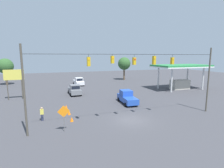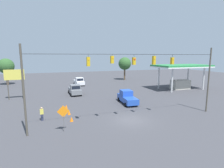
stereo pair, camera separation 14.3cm
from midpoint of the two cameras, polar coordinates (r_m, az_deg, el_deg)
ground_plane at (r=22.26m, az=6.45°, el=-11.64°), size 140.00×140.00×0.00m
overhead_signal_span at (r=20.54m, az=7.27°, el=3.19°), size 23.51×0.38×9.00m
pickup_truck_blue_crossing_near at (r=29.64m, az=5.08°, el=-4.37°), size 2.51×5.64×2.12m
pickup_truck_grey_withflow_far at (r=36.88m, az=-11.91°, el=-1.87°), size 2.40×5.16×2.12m
pickup_truck_white_withflow_deep at (r=48.53m, az=-10.62°, el=0.78°), size 2.48×5.45×2.12m
traffic_cone_nearest at (r=22.18m, az=-12.90°, el=-11.12°), size 0.42×0.42×0.57m
traffic_cone_second at (r=24.71m, az=-13.68°, el=-9.03°), size 0.42×0.42×0.57m
traffic_cone_third at (r=27.61m, az=-14.59°, el=-7.13°), size 0.42×0.42×0.57m
gas_station at (r=44.79m, az=21.73°, el=3.81°), size 12.86×7.21×5.83m
roadside_billboard at (r=36.04m, az=-29.15°, el=1.80°), size 3.33×0.16×5.48m
work_zone_sign at (r=19.00m, az=-15.39°, el=-9.23°), size 1.27×0.06×2.84m
pedestrian at (r=23.34m, az=-21.75°, el=-9.03°), size 0.40×0.28×1.70m
tree_horizon_left at (r=55.77m, az=-31.23°, el=4.97°), size 4.15×4.15×7.26m
tree_horizon_right at (r=58.20m, az=4.25°, el=6.62°), size 4.15×4.15×7.51m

